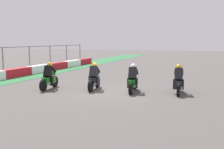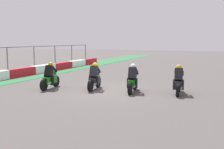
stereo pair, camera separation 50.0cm
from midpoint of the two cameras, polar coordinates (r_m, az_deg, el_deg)
The scene contains 5 objects.
ground_plane at distance 14.35m, azimuth 0.68°, elevation -3.61°, with size 120.00×120.00×0.00m, color #514C49.
rider_lane_a at distance 14.00m, azimuth 15.13°, elevation -1.55°, with size 2.04×0.57×1.51m.
rider_lane_b at distance 14.06m, azimuth 5.49°, elevation -1.29°, with size 2.04×0.58×1.51m.
rider_lane_c at distance 14.76m, azimuth -2.83°, elevation -0.86°, with size 2.04×0.60×1.51m.
rider_lane_d at distance 15.36m, azimuth -12.28°, elevation -0.69°, with size 2.04×0.58×1.51m.
Camera 2 is at (-12.98, -5.50, 2.72)m, focal length 42.52 mm.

